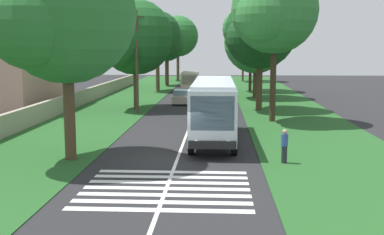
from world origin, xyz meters
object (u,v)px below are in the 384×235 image
object	(u,v)px
roadside_tree_right_2	(272,12)
roadside_tree_right_0	(254,43)
roadside_tree_right_3	(242,30)
utility_pole	(137,61)
trailing_car_1	(215,93)
roadside_tree_left_2	(134,39)
trailing_minibus_0	(190,79)
roadside_tree_left_0	(156,36)
coach_bus	(214,106)
roadside_tree_left_4	(166,45)
roadside_tree_right_4	(258,35)
roadside_tree_left_3	(63,17)
roadside_tree_right_1	(250,35)
pedestrian	(284,146)
roadside_building	(9,67)
trailing_car_0	(182,97)
roadside_tree_left_1	(177,37)

from	to	relation	value
roadside_tree_right_2	roadside_tree_right_0	bearing A→B (deg)	0.13
roadside_tree_right_3	utility_pole	size ratio (longest dim) A/B	1.40
trailing_car_1	roadside_tree_left_2	bearing A→B (deg)	143.51
trailing_car_1	trailing_minibus_0	size ratio (longest dim) A/B	0.72
roadside_tree_left_0	utility_pole	world-z (taller)	roadside_tree_left_0
roadside_tree_left_0	coach_bus	bearing A→B (deg)	-167.31
trailing_car_1	roadside_tree_left_4	distance (m)	21.03
roadside_tree_left_2	roadside_tree_right_2	size ratio (longest dim) A/B	0.86
roadside_tree_right_2	roadside_tree_left_0	bearing A→B (deg)	24.37
roadside_tree_right_4	utility_pole	xyz separation A→B (m)	(-3.15, 10.59, -2.25)
roadside_tree_right_4	coach_bus	bearing A→B (deg)	166.07
trailing_car_1	roadside_tree_left_3	bearing A→B (deg)	166.98
coach_bus	trailing_minibus_0	bearing A→B (deg)	5.60
roadside_tree_left_3	roadside_tree_right_1	world-z (taller)	roadside_tree_right_1
pedestrian	roadside_tree_left_0	bearing A→B (deg)	15.64
roadside_tree_left_4	roadside_tree_right_0	size ratio (longest dim) A/B	0.89
roadside_tree_left_3	roadside_tree_right_4	xyz separation A→B (m)	(21.01, -11.26, -0.32)
roadside_tree_left_2	roadside_tree_left_4	distance (m)	28.87
roadside_tree_right_3	utility_pole	bearing A→B (deg)	165.48
roadside_tree_right_0	trailing_minibus_0	bearing A→B (deg)	40.48
roadside_tree_left_0	roadside_tree_left_3	distance (m)	40.85
coach_bus	roadside_building	xyz separation A→B (m)	(15.57, 19.41, 1.72)
coach_bus	trailing_car_0	size ratio (longest dim) A/B	2.60
roadside_tree_right_2	roadside_tree_right_4	distance (m)	7.46
roadside_tree_left_4	roadside_tree_right_0	bearing A→B (deg)	-146.91
trailing_minibus_0	roadside_tree_left_0	world-z (taller)	roadside_tree_left_0
roadside_tree_left_3	roadside_tree_right_4	bearing A→B (deg)	-28.18
roadside_tree_left_1	roadside_building	bearing A→B (deg)	163.29
roadside_tree_left_0	pedestrian	xyz separation A→B (m)	(-41.17, -11.52, -6.34)
roadside_tree_left_4	trailing_car_0	bearing A→B (deg)	-170.14
roadside_tree_left_2	roadside_tree_right_2	world-z (taller)	roadside_tree_right_2
roadside_tree_left_1	roadside_tree_left_3	bearing A→B (deg)	179.63
trailing_minibus_0	roadside_tree_right_0	size ratio (longest dim) A/B	0.61
roadside_building	trailing_car_0	bearing A→B (deg)	-73.30
roadside_tree_left_0	pedestrian	distance (m)	43.22
trailing_minibus_0	trailing_car_0	bearing A→B (deg)	-179.83
roadside_tree_right_0	roadside_building	distance (m)	26.16
roadside_tree_left_1	roadside_tree_right_2	xyz separation A→B (m)	(-48.66, -11.32, 0.79)
roadside_building	roadside_tree_right_0	bearing A→B (deg)	-65.39
roadside_tree_left_1	utility_pole	size ratio (longest dim) A/B	1.27
roadside_tree_right_4	roadside_building	xyz separation A→B (m)	(0.02, 23.27, -2.99)
trailing_car_1	roadside_tree_right_4	size ratio (longest dim) A/B	0.42
roadside_tree_left_4	pedestrian	bearing A→B (deg)	-167.47
coach_bus	roadside_tree_right_4	world-z (taller)	roadside_tree_right_4
trailing_car_1	roadside_tree_left_1	world-z (taller)	roadside_tree_left_1
roadside_tree_left_1	roadside_tree_right_2	distance (m)	49.96
roadside_tree_right_2	pedestrian	bearing A→B (deg)	176.91
trailing_minibus_0	roadside_tree_right_3	world-z (taller)	roadside_tree_right_3
roadside_tree_right_3	trailing_car_0	bearing A→B (deg)	167.42
trailing_car_0	roadside_tree_left_3	distance (m)	26.93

